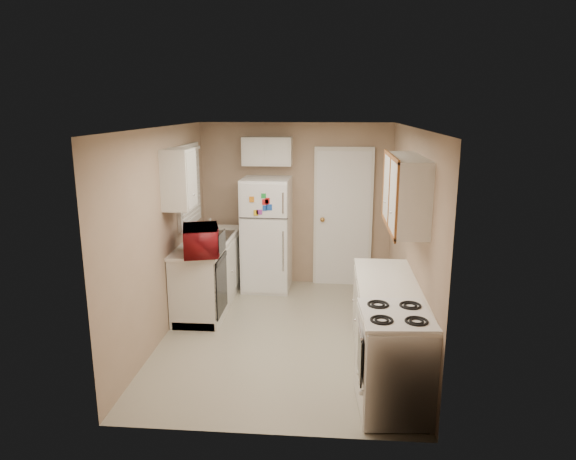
{
  "coord_description": "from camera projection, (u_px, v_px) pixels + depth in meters",
  "views": [
    {
      "loc": [
        0.5,
        -5.57,
        2.62
      ],
      "look_at": [
        0.0,
        0.5,
        1.15
      ],
      "focal_mm": 32.0,
      "sensor_mm": 36.0,
      "label": 1
    }
  ],
  "objects": [
    {
      "name": "refrigerator",
      "position": [
        267.0,
        234.0,
        7.42
      ],
      "size": [
        0.69,
        0.68,
        1.64
      ],
      "primitive_type": "cube",
      "rotation": [
        0.0,
        0.0,
        -0.03
      ],
      "color": "white",
      "rests_on": "floor"
    },
    {
      "name": "floor",
      "position": [
        285.0,
        334.0,
        6.05
      ],
      "size": [
        3.8,
        3.8,
        0.0
      ],
      "primitive_type": "plane",
      "color": "beige",
      "rests_on": "ground"
    },
    {
      "name": "right_counter",
      "position": [
        388.0,
        331.0,
        5.08
      ],
      "size": [
        0.6,
        2.0,
        0.9
      ],
      "primitive_type": "cube",
      "color": "silver",
      "rests_on": "floor"
    },
    {
      "name": "interior_door",
      "position": [
        343.0,
        218.0,
        7.56
      ],
      "size": [
        0.86,
        0.06,
        2.08
      ],
      "primitive_type": "cube",
      "color": "white",
      "rests_on": "floor"
    },
    {
      "name": "sink",
      "position": [
        211.0,
        240.0,
        6.95
      ],
      "size": [
        0.54,
        0.74,
        0.16
      ],
      "primitive_type": "cube",
      "color": "gray",
      "rests_on": "left_counter"
    },
    {
      "name": "wall_left",
      "position": [
        163.0,
        234.0,
        5.88
      ],
      "size": [
        3.8,
        3.8,
        0.0
      ],
      "primitive_type": "plane",
      "color": "tan",
      "rests_on": "floor"
    },
    {
      "name": "dishwasher",
      "position": [
        221.0,
        285.0,
        6.29
      ],
      "size": [
        0.03,
        0.58,
        0.72
      ],
      "primitive_type": "cube",
      "color": "black",
      "rests_on": "floor"
    },
    {
      "name": "wall_right",
      "position": [
        411.0,
        239.0,
        5.66
      ],
      "size": [
        3.8,
        3.8,
        0.0
      ],
      "primitive_type": "plane",
      "color": "tan",
      "rests_on": "floor"
    },
    {
      "name": "microwave",
      "position": [
        201.0,
        242.0,
        6.1
      ],
      "size": [
        0.67,
        0.48,
        0.4
      ],
      "primitive_type": "imported",
      "rotation": [
        0.0,
        0.0,
        1.84
      ],
      "color": "maroon",
      "rests_on": "left_counter"
    },
    {
      "name": "cabinet_over_fridge",
      "position": [
        267.0,
        151.0,
        7.31
      ],
      "size": [
        0.7,
        0.3,
        0.4
      ],
      "primitive_type": "cube",
      "color": "silver",
      "rests_on": "wall_back"
    },
    {
      "name": "wall_back",
      "position": [
        296.0,
        205.0,
        7.61
      ],
      "size": [
        2.8,
        2.8,
        0.0
      ],
      "primitive_type": "plane",
      "color": "tan",
      "rests_on": "floor"
    },
    {
      "name": "soap_bottle",
      "position": [
        211.0,
        226.0,
        7.15
      ],
      "size": [
        0.1,
        0.11,
        0.2
      ],
      "primitive_type": "imported",
      "rotation": [
        0.0,
        0.0,
        -0.16
      ],
      "color": "white",
      "rests_on": "left_counter"
    },
    {
      "name": "window_blinds",
      "position": [
        189.0,
        185.0,
        6.8
      ],
      "size": [
        0.1,
        0.98,
        1.08
      ],
      "primitive_type": "cube",
      "color": "silver",
      "rests_on": "wall_left"
    },
    {
      "name": "ceiling",
      "position": [
        284.0,
        128.0,
        5.49
      ],
      "size": [
        3.8,
        3.8,
        0.0
      ],
      "primitive_type": "plane",
      "color": "white",
      "rests_on": "floor"
    },
    {
      "name": "left_counter",
      "position": [
        209.0,
        272.0,
        6.9
      ],
      "size": [
        0.6,
        1.8,
        0.9
      ],
      "primitive_type": "cube",
      "color": "silver",
      "rests_on": "floor"
    },
    {
      "name": "upper_cabinet_right",
      "position": [
        406.0,
        192.0,
        5.04
      ],
      "size": [
        0.3,
        1.2,
        0.7
      ],
      "primitive_type": "cube",
      "color": "silver",
      "rests_on": "wall_right"
    },
    {
      "name": "upper_cabinet_left",
      "position": [
        179.0,
        179.0,
        5.94
      ],
      "size": [
        0.3,
        0.45,
        0.7
      ],
      "primitive_type": "cube",
      "color": "silver",
      "rests_on": "wall_left"
    },
    {
      "name": "stove",
      "position": [
        394.0,
        364.0,
        4.46
      ],
      "size": [
        0.63,
        0.76,
        0.88
      ],
      "primitive_type": "cube",
      "rotation": [
        0.0,
        0.0,
        0.07
      ],
      "color": "white",
      "rests_on": "floor"
    },
    {
      "name": "wall_front",
      "position": [
        262.0,
        297.0,
        3.93
      ],
      "size": [
        2.8,
        2.8,
        0.0
      ],
      "primitive_type": "plane",
      "color": "tan",
      "rests_on": "floor"
    }
  ]
}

